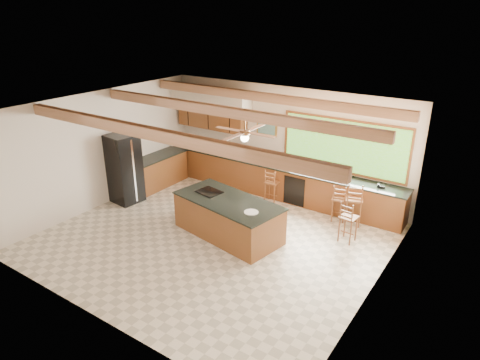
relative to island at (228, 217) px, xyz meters
The scene contains 9 objects.
ground 0.58m from the island, 114.66° to the right, with size 7.20×7.20×0.00m, color beige.
room_shell 1.83m from the island, 136.57° to the left, with size 7.27×6.54×3.02m.
counter_run 2.39m from the island, 114.17° to the left, with size 7.12×3.10×1.22m.
island is the anchor object (origin of this frame).
refrigerator 3.41m from the island, behind, with size 0.80×0.78×1.87m.
bar_stool_a 2.06m from the island, 91.61° to the left, with size 0.38×0.38×0.96m.
bar_stool_b 3.02m from the island, 42.79° to the left, with size 0.51×0.51×1.11m.
bar_stool_c 2.69m from the island, 26.66° to the left, with size 0.39×0.39×0.99m.
bar_stool_d 2.76m from the island, 48.18° to the left, with size 0.43×0.43×0.97m.
Camera 1 is at (5.27, -6.78, 4.94)m, focal length 32.00 mm.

